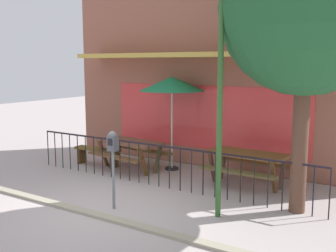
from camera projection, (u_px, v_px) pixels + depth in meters
ground at (108, 209)px, 7.81m from camera, size 40.00×40.00×0.00m
pub_storefront at (209, 76)px, 10.92m from camera, size 8.76×1.45×4.88m
patio_fence_front at (159, 158)px, 9.17m from camera, size 7.38×0.04×0.97m
picnic_table_left at (130, 147)px, 10.67m from camera, size 1.96×1.58×0.79m
picnic_table_right at (247, 159)px, 9.27m from camera, size 1.84×1.41×0.79m
patio_umbrella at (172, 84)px, 10.45m from camera, size 1.71×1.71×2.45m
patio_bench at (97, 153)px, 11.17m from camera, size 1.42×0.41×0.48m
parking_meter_near at (113, 149)px, 7.68m from camera, size 0.18×0.17×1.52m
street_tree at (307, 9)px, 7.14m from camera, size 3.12×3.12×5.31m
street_lamp at (221, 67)px, 7.04m from camera, size 0.28×0.28×4.20m
curb_edge at (94, 216)px, 7.49m from camera, size 12.26×0.20×0.11m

